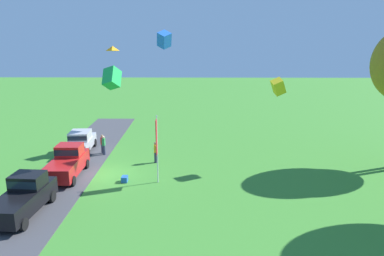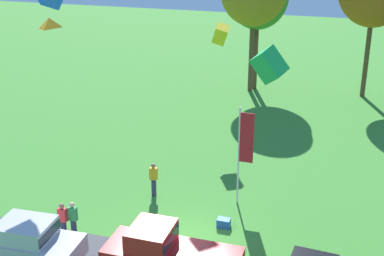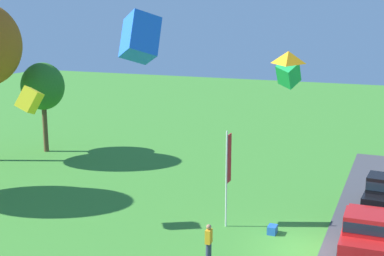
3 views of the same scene
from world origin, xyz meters
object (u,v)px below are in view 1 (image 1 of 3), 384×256
at_px(car_pickup_near_entrance, 68,162).
at_px(kite_box_near_flag, 112,78).
at_px(car_pickup_far_end, 24,196).
at_px(person_on_lawn, 102,144).
at_px(cooler_box, 125,179).
at_px(person_beside_suv, 104,145).
at_px(kite_diamond_low_drifter, 113,48).
at_px(person_watching_sky, 156,152).
at_px(kite_box_mid_center, 164,40).
at_px(kite_box_high_right, 278,87).
at_px(car_sedan_mid_row, 81,141).
at_px(flag_banner, 157,141).

height_order(car_pickup_near_entrance, kite_box_near_flag, kite_box_near_flag).
xyz_separation_m(car_pickup_far_end, person_on_lawn, (-10.88, 1.81, -0.23)).
bearing_deg(cooler_box, person_beside_suv, -154.00).
height_order(person_beside_suv, kite_diamond_low_drifter, kite_diamond_low_drifter).
bearing_deg(cooler_box, person_on_lawn, -153.74).
bearing_deg(kite_diamond_low_drifter, car_pickup_near_entrance, -23.47).
relative_size(person_watching_sky, kite_box_mid_center, 1.35).
bearing_deg(kite_box_near_flag, cooler_box, 175.12).
distance_m(person_watching_sky, kite_box_high_right, 10.75).
bearing_deg(car_pickup_near_entrance, kite_box_near_flag, 57.09).
bearing_deg(kite_box_mid_center, car_pickup_far_end, -27.15).
relative_size(kite_diamond_low_drifter, kite_box_high_right, 0.76).
relative_size(car_sedan_mid_row, kite_diamond_low_drifter, 5.57).
xyz_separation_m(person_watching_sky, person_on_lawn, (-2.13, -4.78, 0.00)).
bearing_deg(car_pickup_near_entrance, person_watching_sky, 116.20).
height_order(car_pickup_far_end, kite_box_high_right, kite_box_high_right).
relative_size(car_sedan_mid_row, kite_box_near_flag, 4.04).
xyz_separation_m(car_sedan_mid_row, cooler_box, (6.55, 5.00, -0.84)).
bearing_deg(person_on_lawn, flag_banner, 39.98).
bearing_deg(car_pickup_far_end, person_watching_sky, 143.03).
height_order(car_pickup_near_entrance, kite_diamond_low_drifter, kite_diamond_low_drifter).
relative_size(flag_banner, kite_box_high_right, 4.51).
bearing_deg(car_sedan_mid_row, car_pickup_far_end, 0.84).
relative_size(person_watching_sky, kite_box_high_right, 1.61).
distance_m(car_sedan_mid_row, kite_box_mid_center, 11.36).
bearing_deg(person_beside_suv, car_pickup_far_end, -10.87).
relative_size(kite_box_mid_center, kite_box_near_flag, 1.13).
bearing_deg(kite_box_near_flag, car_pickup_near_entrance, -122.91).
bearing_deg(person_beside_suv, car_sedan_mid_row, -109.84).
xyz_separation_m(person_watching_sky, kite_diamond_low_drifter, (-2.65, -3.59, 7.99)).
relative_size(person_beside_suv, kite_box_near_flag, 1.53).
distance_m(car_pickup_near_entrance, flag_banner, 7.00).
height_order(kite_diamond_low_drifter, kite_box_high_right, kite_diamond_low_drifter).
relative_size(flag_banner, kite_box_near_flag, 4.30).
xyz_separation_m(person_beside_suv, cooler_box, (5.76, 2.81, -0.68)).
bearing_deg(car_pickup_far_end, car_sedan_mid_row, -179.16).
height_order(car_pickup_far_end, flag_banner, flag_banner).
xyz_separation_m(car_sedan_mid_row, kite_box_high_right, (3.30, 16.04, 5.20)).
xyz_separation_m(person_on_lawn, kite_box_near_flag, (7.77, 2.87, 6.58)).
bearing_deg(person_watching_sky, car_sedan_mid_row, -110.78).
bearing_deg(person_beside_suv, kite_box_mid_center, 122.37).
bearing_deg(kite_box_high_right, cooler_box, -73.61).
distance_m(kite_diamond_low_drifter, kite_box_near_flag, 8.57).
distance_m(person_watching_sky, kite_box_near_flag, 8.87).
xyz_separation_m(car_pickup_far_end, kite_box_mid_center, (-13.70, 7.03, 8.41)).
relative_size(flag_banner, kite_box_mid_center, 3.79).
bearing_deg(car_pickup_near_entrance, flag_banner, 78.96).
xyz_separation_m(cooler_box, kite_box_near_flag, (1.65, -0.14, 7.25)).
xyz_separation_m(car_pickup_near_entrance, car_pickup_far_end, (5.79, -0.56, 0.00)).
bearing_deg(person_on_lawn, car_pickup_near_entrance, -13.78).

